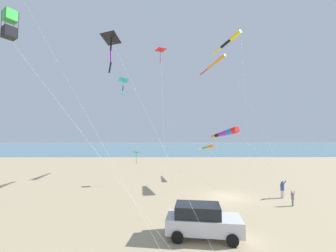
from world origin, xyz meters
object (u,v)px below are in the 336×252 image
kite_windsock_rainbow_low_near (216,63)px  kite_windsock_blue_topmost (227,132)px  person_child_green_jacket (293,198)px  kite_box_white_trailing (10,25)px  parked_car (202,220)px  kite_delta_yellow_midlevel (161,50)px  kite_delta_striped_overhead (124,81)px  kite_windsock_checkered_midright (208,147)px  kite_delta_small_distant (137,152)px  kite_delta_orange_high_right (112,39)px  kite_windsock_long_streamer_left (230,40)px  person_adult_flyer (282,188)px

kite_windsock_rainbow_low_near → kite_windsock_blue_topmost: 17.44m
person_child_green_jacket → kite_box_white_trailing: (8.32, -18.26, 10.45)m
parked_car → kite_delta_yellow_midlevel: (-14.57, -2.84, 16.59)m
kite_delta_striped_overhead → kite_windsock_blue_topmost: 13.44m
kite_windsock_blue_topmost → person_child_green_jacket: bearing=28.7°
kite_box_white_trailing → kite_windsock_checkered_midright: kite_box_white_trailing is taller
kite_delta_small_distant → kite_delta_yellow_midlevel: kite_delta_yellow_midlevel is taller
kite_delta_orange_high_right → kite_delta_yellow_midlevel: size_ratio=0.68×
person_child_green_jacket → kite_windsock_checkered_midright: (-12.45, -4.74, 3.83)m
kite_delta_yellow_midlevel → parked_car: bearing=11.0°
kite_windsock_long_streamer_left → kite_box_white_trailing: (20.61, -17.08, -9.47)m
kite_windsock_blue_topmost → kite_delta_yellow_midlevel: 13.87m
kite_windsock_rainbow_low_near → kite_windsock_long_streamer_left: bearing=7.7°
kite_windsock_long_streamer_left → kite_windsock_checkered_midright: 16.48m
kite_windsock_long_streamer_left → kite_delta_orange_high_right: bearing=-35.9°
kite_box_white_trailing → kite_windsock_checkered_midright: size_ratio=0.70×
parked_car → kite_windsock_blue_topmost: size_ratio=0.62×
parked_car → kite_windsock_long_streamer_left: size_ratio=0.21×
kite_windsock_rainbow_low_near → kite_windsock_blue_topmost: size_ratio=2.77×
kite_delta_small_distant → kite_windsock_checkered_midright: (-4.16, 9.78, 0.47)m
kite_delta_yellow_midlevel → kite_windsock_checkered_midright: 15.10m
kite_box_white_trailing → kite_windsock_checkered_midright: 25.65m
kite_windsock_blue_topmost → kite_delta_yellow_midlevel: bearing=-107.5°
kite_windsock_rainbow_low_near → kite_windsock_long_streamer_left: 6.09m
kite_delta_striped_overhead → kite_delta_small_distant: size_ratio=1.22×
parked_car → kite_delta_striped_overhead: bearing=-147.6°
kite_box_white_trailing → kite_delta_yellow_midlevel: bearing=158.8°
kite_delta_striped_overhead → kite_delta_small_distant: (-2.94, 1.08, -8.32)m
kite_windsock_rainbow_low_near → kite_delta_yellow_midlevel: size_ratio=1.13×
parked_car → kite_delta_yellow_midlevel: kite_delta_yellow_midlevel is taller
person_adult_flyer → kite_windsock_long_streamer_left: 22.08m
kite_delta_striped_overhead → kite_windsock_long_streamer_left: size_ratio=0.70×
person_child_green_jacket → kite_box_white_trailing: size_ratio=0.11×
kite_delta_small_distant → kite_windsock_checkered_midright: 10.64m
parked_car → kite_delta_yellow_midlevel: bearing=-169.0°
parked_car → kite_delta_orange_high_right: size_ratio=0.37×
kite_windsock_rainbow_low_near → kite_box_white_trailing: (26.52, -16.28, -8.21)m
person_adult_flyer → kite_delta_small_distant: kite_delta_small_distant is taller
kite_delta_striped_overhead → kite_windsock_long_streamer_left: (-6.94, 14.42, 8.24)m
kite_delta_striped_overhead → kite_windsock_rainbow_low_near: size_ratio=0.75×
kite_delta_striped_overhead → kite_delta_small_distant: 8.89m
kite_windsock_blue_topmost → kite_box_white_trailing: bearing=-44.7°
kite_windsock_long_streamer_left → kite_windsock_blue_topmost: bearing=-22.6°
person_child_green_jacket → kite_delta_yellow_midlevel: 22.35m
parked_car → person_child_green_jacket: parked_car is taller
parked_car → kite_delta_striped_overhead: size_ratio=0.30×
parked_car → kite_windsock_checkered_midright: (-17.97, 3.97, 3.55)m
kite_box_white_trailing → parked_car: bearing=106.3°
kite_delta_orange_high_right → kite_windsock_rainbow_low_near: (-23.82, 12.16, 7.56)m
kite_delta_yellow_midlevel → kite_windsock_blue_topmost: bearing=72.5°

